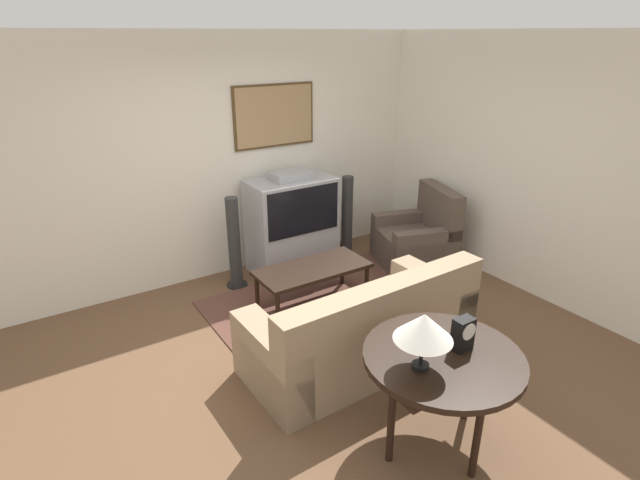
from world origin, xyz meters
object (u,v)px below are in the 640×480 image
console_table (443,363)px  mantel_clock (463,334)px  armchair (417,240)px  table_lamp (424,327)px  speaker_tower_right (347,219)px  tv (292,224)px  coffee_table (313,271)px  couch (363,331)px  speaker_tower_left (234,245)px

console_table → mantel_clock: (0.14, -0.01, 0.18)m
armchair → table_lamp: table_lamp is taller
console_table → table_lamp: bearing=-176.9°
console_table → table_lamp: 0.42m
console_table → table_lamp: table_lamp is taller
armchair → table_lamp: bearing=-25.8°
console_table → speaker_tower_right: bearing=65.3°
table_lamp → mantel_clock: bearing=-0.2°
tv → console_table: size_ratio=1.15×
tv → mantel_clock: 3.04m
table_lamp → coffee_table: bearing=76.0°
speaker_tower_right → mantel_clock: bearing=-112.2°
console_table → mantel_clock: 0.23m
couch → console_table: bearing=80.8°
tv → table_lamp: 3.13m
tv → mantel_clock: bearing=-98.3°
console_table → speaker_tower_left: 2.94m
armchair → speaker_tower_right: speaker_tower_right is taller
armchair → coffee_table: size_ratio=0.89×
console_table → speaker_tower_left: speaker_tower_left is taller
couch → coffee_table: (0.16, 1.06, 0.09)m
tv → armchair: (1.35, -0.72, -0.27)m
coffee_table → speaker_tower_right: (1.04, 0.85, 0.10)m
tv → armchair: 1.55m
couch → table_lamp: bearing=69.3°
couch → coffee_table: bearing=-99.9°
armchair → coffee_table: 1.64m
coffee_table → console_table: 2.12m
table_lamp → tv: bearing=75.0°
mantel_clock → couch: bearing=90.1°
speaker_tower_left → speaker_tower_right: same height
mantel_clock → speaker_tower_right: speaker_tower_right is taller
couch → speaker_tower_left: (-0.33, 1.90, 0.19)m
couch → speaker_tower_right: size_ratio=1.91×
tv → console_table: (-0.58, -2.98, 0.10)m
armchair → console_table: bearing=-22.8°
armchair → speaker_tower_left: speaker_tower_left is taller
table_lamp → mantel_clock: 0.41m
tv → coffee_table: 0.96m
tv → couch: (-0.44, -1.96, -0.26)m
table_lamp → armchair: bearing=46.6°
mantel_clock → speaker_tower_right: bearing=67.8°
couch → table_lamp: 1.31m
coffee_table → table_lamp: size_ratio=3.05×
tv → table_lamp: bearing=-105.0°
console_table → speaker_tower_left: bearing=93.6°
armchair → coffee_table: armchair is taller
armchair → speaker_tower_right: (-0.58, 0.67, 0.19)m
armchair → console_table: armchair is taller
couch → speaker_tower_left: size_ratio=1.91×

